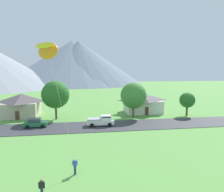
{
  "coord_description": "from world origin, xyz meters",
  "views": [
    {
      "loc": [
        -4.08,
        -9.28,
        10.62
      ],
      "look_at": [
        -0.41,
        14.25,
        7.73
      ],
      "focal_mm": 32.71,
      "sensor_mm": 36.0,
      "label": 1
    }
  ],
  "objects": [
    {
      "name": "pickup_truck_white_west_side",
      "position": [
        -0.18,
        29.54,
        1.06
      ],
      "size": [
        5.25,
        2.44,
        1.99
      ],
      "color": "white",
      "rests_on": "road_strip"
    },
    {
      "name": "tree_near_left",
      "position": [
        21.18,
        35.69,
        3.76
      ],
      "size": [
        3.66,
        3.66,
        5.61
      ],
      "color": "#4C3823",
      "rests_on": "ground"
    },
    {
      "name": "house_leftmost",
      "position": [
        -17.86,
        41.12,
        2.78
      ],
      "size": [
        8.25,
        8.41,
        5.36
      ],
      "color": "beige",
      "rests_on": "ground"
    },
    {
      "name": "tree_left_of_center",
      "position": [
        -9.53,
        36.68,
        5.51
      ],
      "size": [
        6.08,
        6.08,
        8.56
      ],
      "color": "#4C3823",
      "rests_on": "ground"
    },
    {
      "name": "parked_car_green_mid_west",
      "position": [
        -12.66,
        30.38,
        0.87
      ],
      "size": [
        4.24,
        2.15,
        1.68
      ],
      "color": "#237042",
      "rests_on": "road_strip"
    },
    {
      "name": "road_strip",
      "position": [
        0.0,
        29.19,
        0.04
      ],
      "size": [
        160.0,
        8.0,
        0.08
      ],
      "primitive_type": "cube",
      "color": "#38383D",
      "rests_on": "ground"
    },
    {
      "name": "kite_flyer_with_kite",
      "position": [
        -7.23,
        12.46,
        12.45
      ],
      "size": [
        4.26,
        3.1,
        13.61
      ],
      "color": "navy",
      "rests_on": "ground"
    },
    {
      "name": "mountain_west_ridge",
      "position": [
        -4.99,
        168.41,
        17.95
      ],
      "size": [
        106.44,
        106.44,
        35.91
      ],
      "primitive_type": "cone",
      "color": "slate",
      "rests_on": "ground"
    },
    {
      "name": "mountain_east_ridge",
      "position": [
        -10.37,
        171.31,
        18.27
      ],
      "size": [
        116.24,
        116.24,
        36.55
      ],
      "primitive_type": "cone",
      "color": "gray",
      "rests_on": "ground"
    },
    {
      "name": "watcher_person",
      "position": [
        -7.45,
        7.49,
        0.88
      ],
      "size": [
        0.56,
        0.24,
        1.68
      ],
      "color": "navy",
      "rests_on": "ground"
    },
    {
      "name": "house_left_center",
      "position": [
        11.82,
        41.1,
        2.55
      ],
      "size": [
        9.64,
        7.22,
        4.92
      ],
      "color": "silver",
      "rests_on": "ground"
    },
    {
      "name": "tree_center",
      "position": [
        7.86,
        35.57,
        5.14
      ],
      "size": [
        5.96,
        5.96,
        8.12
      ],
      "color": "brown",
      "rests_on": "ground"
    }
  ]
}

